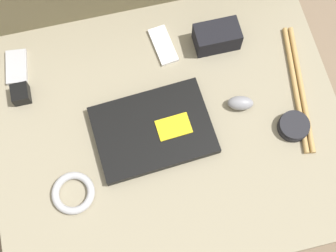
# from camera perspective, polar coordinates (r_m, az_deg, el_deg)

# --- Properties ---
(ground_plane) EXTENTS (8.00, 8.00, 0.00)m
(ground_plane) POSITION_cam_1_polar(r_m,az_deg,el_deg) (1.42, 0.00, -2.26)
(ground_plane) COLOR #7A6651
(couch_seat) EXTENTS (0.96, 0.78, 0.15)m
(couch_seat) POSITION_cam_1_polar(r_m,az_deg,el_deg) (1.35, 0.00, -1.33)
(couch_seat) COLOR gray
(couch_seat) RESTS_ON ground_plane
(laptop) EXTENTS (0.33, 0.24, 0.03)m
(laptop) POSITION_cam_1_polar(r_m,az_deg,el_deg) (1.26, -1.81, -0.52)
(laptop) COLOR black
(laptop) RESTS_ON couch_seat
(computer_mouse) EXTENTS (0.08, 0.06, 0.04)m
(computer_mouse) POSITION_cam_1_polar(r_m,az_deg,el_deg) (1.30, 8.82, 2.79)
(computer_mouse) COLOR gray
(computer_mouse) RESTS_ON couch_seat
(speaker_puck) EXTENTS (0.08, 0.08, 0.03)m
(speaker_puck) POSITION_cam_1_polar(r_m,az_deg,el_deg) (1.31, 15.08, -0.02)
(speaker_puck) COLOR black
(speaker_puck) RESTS_ON couch_seat
(phone_silver) EXTENTS (0.07, 0.13, 0.01)m
(phone_silver) POSITION_cam_1_polar(r_m,az_deg,el_deg) (1.37, -0.59, 9.82)
(phone_silver) COLOR silver
(phone_silver) RESTS_ON couch_seat
(phone_black) EXTENTS (0.07, 0.11, 0.01)m
(phone_black) POSITION_cam_1_polar(r_m,az_deg,el_deg) (1.41, -17.98, 6.87)
(phone_black) COLOR #B7B7BC
(phone_black) RESTS_ON couch_seat
(camera_pouch) EXTENTS (0.13, 0.08, 0.07)m
(camera_pouch) POSITION_cam_1_polar(r_m,az_deg,el_deg) (1.36, 5.97, 10.76)
(camera_pouch) COLOR black
(camera_pouch) RESTS_ON couch_seat
(charger_brick) EXTENTS (0.05, 0.05, 0.04)m
(charger_brick) POSITION_cam_1_polar(r_m,az_deg,el_deg) (1.35, -17.51, 3.74)
(charger_brick) COLOR black
(charger_brick) RESTS_ON couch_seat
(cable_coil) EXTENTS (0.11, 0.11, 0.02)m
(cable_coil) POSITION_cam_1_polar(r_m,az_deg,el_deg) (1.24, -11.48, -8.00)
(cable_coil) COLOR #B2B2B7
(cable_coil) RESTS_ON couch_seat
(drumstick_pair) EXTENTS (0.09, 0.38, 0.01)m
(drumstick_pair) POSITION_cam_1_polar(r_m,az_deg,el_deg) (1.36, 15.60, 4.51)
(drumstick_pair) COLOR tan
(drumstick_pair) RESTS_ON couch_seat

